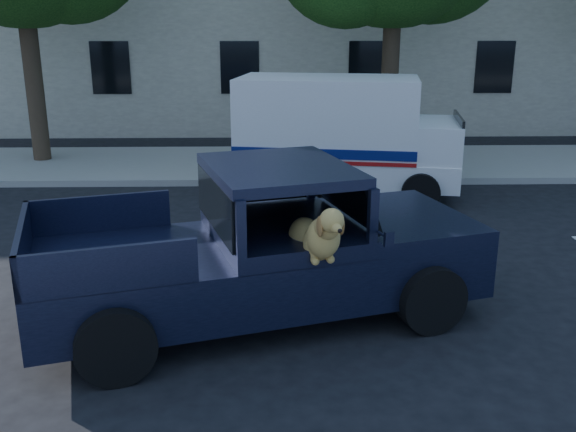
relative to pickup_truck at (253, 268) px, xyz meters
name	(u,v)px	position (x,y,z in m)	size (l,w,h in m)	color
ground	(108,336)	(-1.74, -0.47, -0.66)	(120.00, 120.00, 0.00)	black
far_sidewalk	(195,164)	(-1.74, 8.73, -0.59)	(60.00, 4.00, 0.15)	gray
lane_stripes	(273,240)	(0.26, 2.93, -0.65)	(21.60, 0.14, 0.01)	silver
pickup_truck	(253,268)	(0.00, 0.00, 0.00)	(5.83, 3.61, 1.95)	black
mail_truck	(342,145)	(1.73, 5.97, 0.43)	(4.85, 2.98, 2.49)	silver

